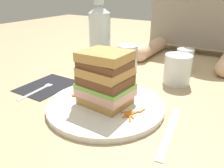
# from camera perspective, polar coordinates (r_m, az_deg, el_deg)

# --- Properties ---
(ground_plane) EXTENTS (3.00, 3.00, 0.00)m
(ground_plane) POSITION_cam_1_polar(r_m,az_deg,el_deg) (0.56, 0.02, -6.48)
(ground_plane) COLOR tan
(main_plate) EXTENTS (0.29, 0.29, 0.01)m
(main_plate) POSITION_cam_1_polar(r_m,az_deg,el_deg) (0.57, -1.62, -5.36)
(main_plate) COLOR white
(main_plate) RESTS_ON ground_plane
(sandwich) EXTENTS (0.13, 0.11, 0.13)m
(sandwich) POSITION_cam_1_polar(r_m,az_deg,el_deg) (0.54, -1.67, 1.32)
(sandwich) COLOR tan
(sandwich) RESTS_ON main_plate
(carrot_shred_0) EXTENTS (0.02, 0.02, 0.00)m
(carrot_shred_0) POSITION_cam_1_polar(r_m,az_deg,el_deg) (0.61, -5.98, -2.27)
(carrot_shred_0) COLOR orange
(carrot_shred_0) RESTS_ON main_plate
(carrot_shred_1) EXTENTS (0.01, 0.02, 0.00)m
(carrot_shred_1) POSITION_cam_1_polar(r_m,az_deg,el_deg) (0.60, -6.75, -3.16)
(carrot_shred_1) COLOR orange
(carrot_shred_1) RESTS_ON main_plate
(carrot_shred_2) EXTENTS (0.03, 0.01, 0.00)m
(carrot_shred_2) POSITION_cam_1_polar(r_m,az_deg,el_deg) (0.60, -6.66, -2.90)
(carrot_shred_2) COLOR orange
(carrot_shred_2) RESTS_ON main_plate
(carrot_shred_3) EXTENTS (0.03, 0.01, 0.00)m
(carrot_shred_3) POSITION_cam_1_polar(r_m,az_deg,el_deg) (0.60, -8.60, -3.12)
(carrot_shred_3) COLOR orange
(carrot_shred_3) RESTS_ON main_plate
(carrot_shred_4) EXTENTS (0.02, 0.01, 0.00)m
(carrot_shred_4) POSITION_cam_1_polar(r_m,az_deg,el_deg) (0.63, -7.18, -1.62)
(carrot_shred_4) COLOR orange
(carrot_shred_4) RESTS_ON main_plate
(carrot_shred_5) EXTENTS (0.00, 0.03, 0.00)m
(carrot_shred_5) POSITION_cam_1_polar(r_m,az_deg,el_deg) (0.62, -9.00, -2.29)
(carrot_shred_5) COLOR orange
(carrot_shred_5) RESTS_ON main_plate
(carrot_shred_6) EXTENTS (0.02, 0.01, 0.00)m
(carrot_shred_6) POSITION_cam_1_polar(r_m,az_deg,el_deg) (0.60, -9.22, -2.94)
(carrot_shred_6) COLOR orange
(carrot_shred_6) RESTS_ON main_plate
(carrot_shred_7) EXTENTS (0.02, 0.02, 0.00)m
(carrot_shred_7) POSITION_cam_1_polar(r_m,az_deg,el_deg) (0.51, 3.87, -8.08)
(carrot_shred_7) COLOR orange
(carrot_shred_7) RESTS_ON main_plate
(carrot_shred_8) EXTENTS (0.01, 0.02, 0.00)m
(carrot_shred_8) POSITION_cam_1_polar(r_m,az_deg,el_deg) (0.53, 7.51, -6.63)
(carrot_shred_8) COLOR orange
(carrot_shred_8) RESTS_ON main_plate
(carrot_shred_9) EXTENTS (0.02, 0.02, 0.00)m
(carrot_shred_9) POSITION_cam_1_polar(r_m,az_deg,el_deg) (0.52, 3.60, -7.01)
(carrot_shred_9) COLOR orange
(carrot_shred_9) RESTS_ON main_plate
(carrot_shred_10) EXTENTS (0.02, 0.01, 0.00)m
(carrot_shred_10) POSITION_cam_1_polar(r_m,az_deg,el_deg) (0.51, 4.96, -8.11)
(carrot_shred_10) COLOR orange
(carrot_shred_10) RESTS_ON main_plate
(carrot_shred_11) EXTENTS (0.02, 0.03, 0.00)m
(carrot_shred_11) POSITION_cam_1_polar(r_m,az_deg,el_deg) (0.50, 4.56, -8.31)
(carrot_shred_11) COLOR orange
(carrot_shred_11) RESTS_ON main_plate
(carrot_shred_12) EXTENTS (0.01, 0.02, 0.00)m
(carrot_shred_12) POSITION_cam_1_polar(r_m,az_deg,el_deg) (0.52, 5.80, -7.16)
(carrot_shred_12) COLOR orange
(carrot_shred_12) RESTS_ON main_plate
(carrot_shred_13) EXTENTS (0.02, 0.01, 0.00)m
(carrot_shred_13) POSITION_cam_1_polar(r_m,az_deg,el_deg) (0.52, 3.87, -7.49)
(carrot_shred_13) COLOR orange
(carrot_shred_13) RESTS_ON main_plate
(carrot_shred_14) EXTENTS (0.02, 0.03, 0.00)m
(carrot_shred_14) POSITION_cam_1_polar(r_m,az_deg,el_deg) (0.52, 4.45, -7.34)
(carrot_shred_14) COLOR orange
(carrot_shred_14) RESTS_ON main_plate
(carrot_shred_15) EXTENTS (0.00, 0.02, 0.00)m
(carrot_shred_15) POSITION_cam_1_polar(r_m,az_deg,el_deg) (0.52, 4.12, -6.92)
(carrot_shred_15) COLOR orange
(carrot_shred_15) RESTS_ON main_plate
(napkin_dark) EXTENTS (0.13, 0.16, 0.00)m
(napkin_dark) POSITION_cam_1_polar(r_m,az_deg,el_deg) (0.72, -16.02, -0.43)
(napkin_dark) COLOR black
(napkin_dark) RESTS_ON ground_plane
(fork) EXTENTS (0.03, 0.17, 0.00)m
(fork) POSITION_cam_1_polar(r_m,az_deg,el_deg) (0.70, -17.30, -0.84)
(fork) COLOR silver
(fork) RESTS_ON napkin_dark
(knife) EXTENTS (0.04, 0.20, 0.00)m
(knife) POSITION_cam_1_polar(r_m,az_deg,el_deg) (0.49, 14.14, -11.69)
(knife) COLOR silver
(knife) RESTS_ON ground_plane
(juice_glass) EXTENTS (0.08, 0.08, 0.09)m
(juice_glass) POSITION_cam_1_polar(r_m,az_deg,el_deg) (0.72, 16.05, 3.27)
(juice_glass) COLOR white
(juice_glass) RESTS_ON ground_plane
(water_bottle) EXTENTS (0.08, 0.08, 0.26)m
(water_bottle) POSITION_cam_1_polar(r_m,az_deg,el_deg) (0.86, -3.07, 12.26)
(water_bottle) COLOR silver
(water_bottle) RESTS_ON ground_plane
(empty_tumbler_0) EXTENTS (0.07, 0.07, 0.09)m
(empty_tumbler_0) POSITION_cam_1_polar(r_m,az_deg,el_deg) (0.80, 3.88, 6.42)
(empty_tumbler_0) COLOR silver
(empty_tumbler_0) RESTS_ON ground_plane
(empty_tumbler_1) EXTENTS (0.06, 0.06, 0.08)m
(empty_tumbler_1) POSITION_cam_1_polar(r_m,az_deg,el_deg) (0.85, 17.73, 5.77)
(empty_tumbler_1) COLOR silver
(empty_tumbler_1) RESTS_ON ground_plane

